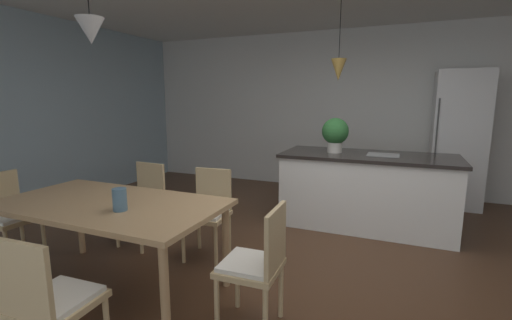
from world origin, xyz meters
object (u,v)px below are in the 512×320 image
Objects in this scene: kitchen_island at (366,190)px; potted_plant_on_island at (335,133)px; chair_far_right at (209,210)px; chair_window_end at (9,214)px; refrigerator at (458,140)px; dining_table at (109,210)px; chair_kitchen_end at (257,263)px; chair_near_right at (49,301)px; chair_far_left at (143,201)px; vase_on_dining_table at (120,200)px.

potted_plant_on_island reaches higher than kitchen_island.
potted_plant_on_island is at bearing 57.24° from chair_far_right.
refrigerator reaches higher than chair_window_end.
dining_table is 0.93× the size of refrigerator.
dining_table is 1.30m from chair_kitchen_end.
chair_kitchen_end and chair_near_right have the same top height.
chair_kitchen_end is 1.00× the size of chair_far_left.
chair_near_right is at bearing -64.39° from chair_far_left.
chair_near_right is 5.24m from refrigerator.
refrigerator reaches higher than potted_plant_on_island.
chair_window_end is 0.43× the size of kitchen_island.
chair_far_left is (-1.69, 0.85, 0.00)m from chair_kitchen_end.
chair_far_right and chair_kitchen_end have the same top height.
chair_far_left is at bearing 115.45° from dining_table.
chair_kitchen_end is 1.89m from chair_far_left.
chair_kitchen_end reaches higher than dining_table.
chair_far_right reaches higher than dining_table.
chair_far_right is 1.00× the size of chair_far_left.
potted_plant_on_island reaches higher than chair_near_right.
potted_plant_on_island reaches higher than chair_kitchen_end.
chair_near_right is 0.43× the size of kitchen_island.
chair_kitchen_end is at bearing -26.80° from chair_far_left.
chair_kitchen_end is at bearing -112.99° from refrigerator.
chair_window_end is 1.00× the size of chair_kitchen_end.
kitchen_island is 0.79m from potted_plant_on_island.
kitchen_island reaches higher than chair_far_left.
chair_far_left is (-0.81, 0.00, 0.00)m from chair_far_right.
dining_table is 2.94m from kitchen_island.
chair_near_right is at bearing -106.49° from potted_plant_on_island.
potted_plant_on_island is (0.95, 1.48, 0.67)m from chair_far_right.
chair_kitchen_end is 2.38m from kitchen_island.
chair_near_right is (-0.87, -0.86, 0.00)m from chair_kitchen_end.
vase_on_dining_table reaches higher than kitchen_island.
chair_window_end is at bearing -135.72° from chair_far_left.
chair_kitchen_end is at bearing 0.09° from dining_table.
refrigerator is 11.75× the size of vase_on_dining_table.
kitchen_island reaches higher than chair_near_right.
dining_table is at bearing -127.05° from kitchen_island.
dining_table is at bearing -179.91° from chair_kitchen_end.
chair_window_end is at bearing -153.18° from chair_far_right.
chair_kitchen_end is at bearing -91.85° from potted_plant_on_island.
refrigerator is at bearing 55.86° from vase_on_dining_table.
chair_window_end is 2.57m from chair_kitchen_end.
chair_near_right is 0.44× the size of refrigerator.
chair_far_right is at bearing 90.25° from chair_near_right.
refrigerator is 4.57× the size of potted_plant_on_island.
chair_far_right is at bearing -0.01° from chair_far_left.
potted_plant_on_island is at bearing -137.11° from refrigerator.
chair_kitchen_end is 5.21× the size of vase_on_dining_table.
chair_far_right is at bearing 80.77° from vase_on_dining_table.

